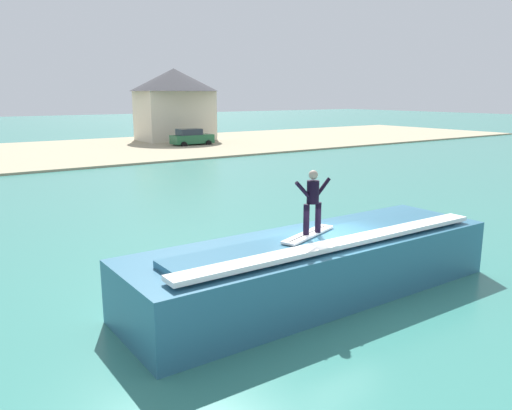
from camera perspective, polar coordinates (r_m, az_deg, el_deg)
ground_plane at (r=14.46m, az=8.14°, el=-9.94°), size 260.00×260.00×0.00m
wave_crest at (r=14.20m, az=6.76°, el=-6.69°), size 10.86×3.13×1.79m
surfboard at (r=13.55m, az=5.86°, el=-3.27°), size 2.15×1.12×0.06m
surfer at (r=13.32m, az=6.34°, el=0.73°), size 1.18×0.32×1.68m
shoreline_bank at (r=51.09m, az=-24.30°, el=5.17°), size 120.00×23.95×0.17m
car_far_shore at (r=54.96m, az=-7.21°, el=7.48°), size 4.45×2.11×1.86m
house_gabled_white at (r=61.02m, az=-9.07°, el=11.71°), size 10.15×10.15×8.31m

